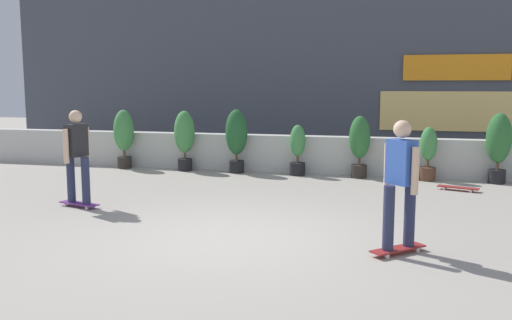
{
  "coord_description": "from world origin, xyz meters",
  "views": [
    {
      "loc": [
        2.23,
        -7.19,
        2.13
      ],
      "look_at": [
        0.0,
        1.5,
        0.9
      ],
      "focal_mm": 38.64,
      "sensor_mm": 36.0,
      "label": 1
    }
  ],
  "objects_px": {
    "skater_by_wall_right": "(77,154)",
    "skateboard_near_camera": "(458,188)",
    "potted_plant_6": "(499,142)",
    "potted_plant_2": "(236,136)",
    "potted_plant_4": "(360,142)",
    "potted_plant_0": "(124,134)",
    "potted_plant_3": "(298,149)",
    "potted_plant_5": "(428,152)",
    "potted_plant_1": "(185,136)",
    "skater_mid_plaza": "(400,181)"
  },
  "relations": [
    {
      "from": "potted_plant_3",
      "to": "potted_plant_5",
      "type": "bearing_deg",
      "value": 0.0
    },
    {
      "from": "potted_plant_1",
      "to": "skater_by_wall_right",
      "type": "height_order",
      "value": "skater_by_wall_right"
    },
    {
      "from": "skater_by_wall_right",
      "to": "potted_plant_4",
      "type": "bearing_deg",
      "value": 43.84
    },
    {
      "from": "potted_plant_2",
      "to": "potted_plant_6",
      "type": "xyz_separation_m",
      "value": [
        5.9,
        0.0,
        -0.01
      ]
    },
    {
      "from": "skater_by_wall_right",
      "to": "potted_plant_2",
      "type": "bearing_deg",
      "value": 69.9
    },
    {
      "from": "potted_plant_6",
      "to": "skateboard_near_camera",
      "type": "distance_m",
      "value": 1.64
    },
    {
      "from": "skateboard_near_camera",
      "to": "potted_plant_5",
      "type": "bearing_deg",
      "value": 116.49
    },
    {
      "from": "potted_plant_1",
      "to": "potted_plant_4",
      "type": "relative_size",
      "value": 1.05
    },
    {
      "from": "potted_plant_3",
      "to": "potted_plant_5",
      "type": "xyz_separation_m",
      "value": [
        2.95,
        0.0,
        0.01
      ]
    },
    {
      "from": "potted_plant_0",
      "to": "potted_plant_4",
      "type": "xyz_separation_m",
      "value": [
        5.94,
        0.0,
        -0.05
      ]
    },
    {
      "from": "potted_plant_2",
      "to": "potted_plant_4",
      "type": "xyz_separation_m",
      "value": [
        2.94,
        0.0,
        -0.08
      ]
    },
    {
      "from": "potted_plant_2",
      "to": "potted_plant_6",
      "type": "height_order",
      "value": "potted_plant_2"
    },
    {
      "from": "potted_plant_2",
      "to": "potted_plant_4",
      "type": "distance_m",
      "value": 2.94
    },
    {
      "from": "skater_mid_plaza",
      "to": "skater_by_wall_right",
      "type": "bearing_deg",
      "value": 165.66
    },
    {
      "from": "potted_plant_1",
      "to": "skater_mid_plaza",
      "type": "height_order",
      "value": "skater_mid_plaza"
    },
    {
      "from": "potted_plant_6",
      "to": "potted_plant_1",
      "type": "bearing_deg",
      "value": 180.0
    },
    {
      "from": "skateboard_near_camera",
      "to": "skater_by_wall_right",
      "type": "bearing_deg",
      "value": -153.72
    },
    {
      "from": "skater_by_wall_right",
      "to": "skateboard_near_camera",
      "type": "bearing_deg",
      "value": 26.28
    },
    {
      "from": "potted_plant_0",
      "to": "skater_by_wall_right",
      "type": "distance_m",
      "value": 4.58
    },
    {
      "from": "potted_plant_2",
      "to": "potted_plant_5",
      "type": "relative_size",
      "value": 1.28
    },
    {
      "from": "potted_plant_3",
      "to": "skateboard_near_camera",
      "type": "height_order",
      "value": "potted_plant_3"
    },
    {
      "from": "potted_plant_4",
      "to": "potted_plant_6",
      "type": "height_order",
      "value": "potted_plant_6"
    },
    {
      "from": "potted_plant_5",
      "to": "potted_plant_1",
      "type": "bearing_deg",
      "value": 180.0
    },
    {
      "from": "potted_plant_1",
      "to": "potted_plant_2",
      "type": "bearing_deg",
      "value": -0.0
    },
    {
      "from": "potted_plant_0",
      "to": "potted_plant_3",
      "type": "xyz_separation_m",
      "value": [
        4.51,
        -0.0,
        -0.24
      ]
    },
    {
      "from": "potted_plant_2",
      "to": "skater_mid_plaza",
      "type": "distance_m",
      "value": 6.9
    },
    {
      "from": "potted_plant_5",
      "to": "potted_plant_6",
      "type": "distance_m",
      "value": 1.47
    },
    {
      "from": "skater_mid_plaza",
      "to": "potted_plant_1",
      "type": "bearing_deg",
      "value": 132.0
    },
    {
      "from": "potted_plant_5",
      "to": "skateboard_near_camera",
      "type": "relative_size",
      "value": 1.47
    },
    {
      "from": "potted_plant_1",
      "to": "potted_plant_5",
      "type": "relative_size",
      "value": 1.24
    },
    {
      "from": "skater_mid_plaza",
      "to": "potted_plant_4",
      "type": "bearing_deg",
      "value": 98.74
    },
    {
      "from": "potted_plant_2",
      "to": "potted_plant_5",
      "type": "distance_m",
      "value": 4.46
    },
    {
      "from": "potted_plant_1",
      "to": "skateboard_near_camera",
      "type": "bearing_deg",
      "value": -9.82
    },
    {
      "from": "potted_plant_3",
      "to": "skateboard_near_camera",
      "type": "distance_m",
      "value": 3.71
    },
    {
      "from": "potted_plant_0",
      "to": "potted_plant_4",
      "type": "height_order",
      "value": "potted_plant_0"
    },
    {
      "from": "potted_plant_0",
      "to": "potted_plant_5",
      "type": "bearing_deg",
      "value": 0.0
    },
    {
      "from": "potted_plant_1",
      "to": "skateboard_near_camera",
      "type": "xyz_separation_m",
      "value": [
        6.35,
        -1.1,
        -0.81
      ]
    },
    {
      "from": "potted_plant_6",
      "to": "potted_plant_3",
      "type": "bearing_deg",
      "value": -180.0
    },
    {
      "from": "potted_plant_4",
      "to": "skateboard_near_camera",
      "type": "bearing_deg",
      "value": -28.06
    },
    {
      "from": "potted_plant_3",
      "to": "potted_plant_4",
      "type": "bearing_deg",
      "value": 0.0
    },
    {
      "from": "skateboard_near_camera",
      "to": "potted_plant_0",
      "type": "bearing_deg",
      "value": 172.19
    },
    {
      "from": "potted_plant_3",
      "to": "skateboard_near_camera",
      "type": "bearing_deg",
      "value": -17.43
    },
    {
      "from": "potted_plant_2",
      "to": "skater_by_wall_right",
      "type": "bearing_deg",
      "value": -110.1
    },
    {
      "from": "potted_plant_0",
      "to": "potted_plant_3",
      "type": "distance_m",
      "value": 4.51
    },
    {
      "from": "potted_plant_3",
      "to": "skater_mid_plaza",
      "type": "height_order",
      "value": "skater_mid_plaza"
    },
    {
      "from": "potted_plant_2",
      "to": "potted_plant_6",
      "type": "relative_size",
      "value": 1.01
    },
    {
      "from": "potted_plant_5",
      "to": "potted_plant_0",
      "type": "bearing_deg",
      "value": 180.0
    },
    {
      "from": "skater_mid_plaza",
      "to": "potted_plant_6",
      "type": "bearing_deg",
      "value": 70.12
    },
    {
      "from": "skateboard_near_camera",
      "to": "potted_plant_6",
      "type": "bearing_deg",
      "value": 50.76
    },
    {
      "from": "potted_plant_2",
      "to": "skater_mid_plaza",
      "type": "relative_size",
      "value": 0.91
    }
  ]
}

